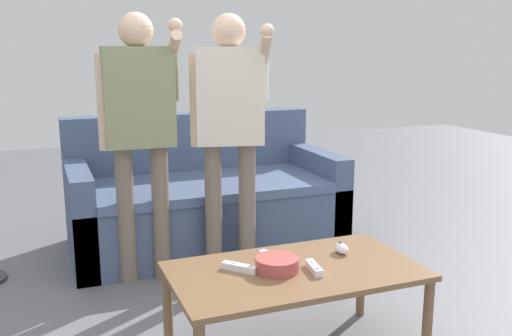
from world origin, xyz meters
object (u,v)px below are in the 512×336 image
Objects in this scene: coffee_table at (295,279)px; snack_bowl at (277,264)px; game_remote_nunchuk at (341,248)px; game_remote_wand_spare at (240,268)px; game_remote_wand_far at (314,268)px; game_remote_wand_near at (274,257)px; player_left at (140,117)px; couch at (203,201)px; player_center at (230,115)px.

snack_bowl is at bearing 174.88° from coffee_table.
game_remote_nunchuk reaches higher than game_remote_wand_spare.
game_remote_wand_far is (0.06, -0.06, 0.06)m from coffee_table.
game_remote_wand_near reaches higher than coffee_table.
couch is at bearing 45.03° from player_left.
player_center is 1.22m from game_remote_wand_far.
player_left is (-0.45, 1.14, 0.60)m from coffee_table.
player_left is 1.22m from game_remote_wand_near.
game_remote_wand_spare is at bearing 157.99° from game_remote_wand_far.
game_remote_wand_near is at bearing -94.13° from couch.
couch reaches higher than snack_bowl.
game_remote_wand_far is (-0.00, -1.71, 0.14)m from couch.
couch is 1.59m from game_remote_nunchuk.
couch is 0.92m from player_center.
coffee_table is 6.57× the size of game_remote_wand_near.
game_remote_wand_spare is (-0.15, 0.06, -0.01)m from snack_bowl.
couch is 1.71m from game_remote_wand_far.
player_center is (-0.22, 0.95, 0.53)m from game_remote_nunchuk.
player_left is 1.41m from game_remote_wand_far.
player_center is at bearing -11.48° from player_left.
coffee_table is 0.30m from game_remote_nunchuk.
game_remote_wand_near is 1.15× the size of game_remote_wand_spare.
game_remote_wand_spare is at bearing -177.07° from game_remote_nunchuk.
player_center reaches higher than game_remote_wand_near.
game_remote_nunchuk is at bearing 2.93° from game_remote_wand_spare.
player_left is (-0.73, 1.05, 0.53)m from game_remote_nunchuk.
player_left reaches higher than game_remote_wand_far.
couch is 1.62m from game_remote_wand_spare.
player_center is 1.00× the size of player_left.
player_left reaches higher than game_remote_wand_spare.
player_center reaches higher than couch.
game_remote_wand_far reaches higher than coffee_table.
game_remote_wand_spare is (-0.51, -0.03, -0.01)m from game_remote_nunchuk.
coffee_table is at bearing -93.20° from player_center.
player_center is at bearing 86.80° from coffee_table.
coffee_table is 7.54× the size of game_remote_wand_spare.
player_left is at bearing 107.96° from snack_bowl.
player_center is 1.07m from game_remote_wand_near.
game_remote_nunchuk is 1.11m from player_center.
coffee_table is 0.69× the size of player_left.
player_center is 1.15m from game_remote_wand_spare.
couch is 1.00m from player_left.
player_left is at bearing 101.40° from game_remote_wand_spare.
player_left reaches higher than game_remote_wand_near.
game_remote_wand_spare is at bearing 164.62° from coffee_table.
snack_bowl is 1.26× the size of game_remote_wand_far.
game_remote_wand_near is at bearing -96.51° from player_center.
player_center reaches higher than coffee_table.
game_remote_wand_far is at bearing -66.79° from player_left.
coffee_table is 12.33× the size of game_remote_nunchuk.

